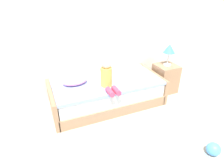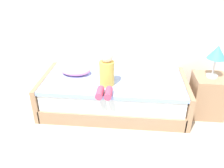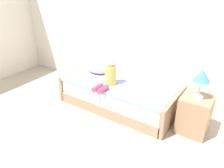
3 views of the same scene
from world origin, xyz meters
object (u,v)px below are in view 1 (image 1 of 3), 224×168
object	(u,v)px
bed	(107,92)
toy_ball	(214,149)
child_figure	(107,76)
pillow	(75,81)
nightstand	(165,78)
table_lamp	(169,50)

from	to	relation	value
bed	toy_ball	bearing A→B (deg)	-63.62
child_figure	pillow	world-z (taller)	child_figure
bed	toy_ball	world-z (taller)	bed
bed	toy_ball	distance (m)	1.96
pillow	nightstand	bearing A→B (deg)	-3.27
nightstand	pillow	xyz separation A→B (m)	(-1.93, 0.11, 0.26)
table_lamp	pillow	xyz separation A→B (m)	(-1.93, 0.11, -0.37)
nightstand	table_lamp	world-z (taller)	table_lamp
bed	pillow	world-z (taller)	pillow
nightstand	child_figure	distance (m)	1.50
bed	table_lamp	bearing A→B (deg)	-0.43
pillow	child_figure	bearing A→B (deg)	-33.18
nightstand	pillow	distance (m)	1.95
bed	toy_ball	size ratio (longest dim) A/B	11.22
nightstand	toy_ball	xyz separation A→B (m)	(-0.48, -1.74, -0.21)
bed	child_figure	xyz separation A→B (m)	(-0.08, -0.23, 0.46)
nightstand	child_figure	size ratio (longest dim) A/B	1.18
bed	child_figure	size ratio (longest dim) A/B	4.14
pillow	toy_ball	xyz separation A→B (m)	(1.45, -1.85, -0.47)
toy_ball	nightstand	bearing A→B (deg)	74.62
bed	table_lamp	distance (m)	1.52
nightstand	child_figure	xyz separation A→B (m)	(-1.43, -0.22, 0.40)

